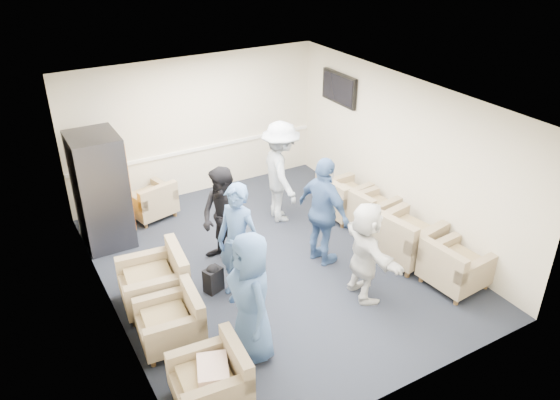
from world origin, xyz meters
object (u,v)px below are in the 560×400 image
armchair_right_midfar (367,210)px  armchair_left_near (214,381)px  armchair_right_near (453,268)px  vending_machine (101,190)px  person_front_left (251,297)px  armchair_right_far (344,199)px  armchair_right_midnear (403,239)px  person_mid_left (238,243)px  person_mid_right (324,212)px  person_back_right (281,172)px  armchair_left_mid (174,322)px  person_back_left (224,218)px  armchair_corner (152,202)px  person_front_right (366,251)px  armchair_left_far (158,282)px

armchair_right_midfar → armchair_left_near: bearing=112.2°
armchair_right_near → armchair_right_midfar: bearing=-4.0°
vending_machine → person_front_left: bearing=-75.8°
armchair_left_near → armchair_right_far: size_ratio=0.99×
armchair_right_midnear → armchair_right_far: bearing=-10.4°
person_mid_left → person_mid_right: (1.53, 0.13, 0.00)m
armchair_right_far → person_back_right: person_back_right is taller
armchair_left_mid → person_back_left: bearing=139.6°
armchair_left_near → person_back_right: person_back_right is taller
armchair_corner → person_back_left: size_ratio=0.55×
armchair_right_near → armchair_right_midnear: size_ratio=0.82×
armchair_right_near → vending_machine: 5.67m
armchair_right_midnear → person_front_left: (-3.06, -0.68, 0.50)m
person_mid_right → person_front_right: 1.05m
person_front_right → armchair_right_far: bearing=-19.3°
person_back_left → person_front_right: bearing=15.0°
person_back_left → person_mid_right: 1.53m
armchair_right_near → armchair_corner: size_ratio=0.97×
vending_machine → person_back_left: size_ratio=1.16×
armchair_right_near → person_front_left: bearing=80.8°
armchair_left_mid → person_mid_left: size_ratio=0.47×
armchair_left_near → armchair_right_midfar: bearing=124.9°
armchair_right_midfar → person_mid_right: size_ratio=0.52×
armchair_left_far → person_mid_left: bearing=75.8°
armchair_right_midfar → vending_machine: 4.52m
armchair_left_mid → armchair_right_far: bearing=118.3°
armchair_right_midnear → person_mid_right: (-1.14, 0.59, 0.52)m
person_front_left → person_front_right: bearing=102.2°
person_back_left → person_front_right: size_ratio=1.09×
vending_machine → person_back_right: size_ratio=1.04×
armchair_left_mid → person_mid_right: size_ratio=0.47×
armchair_right_midnear → armchair_right_near: bearing=179.8°
armchair_corner → person_mid_left: size_ratio=0.51×
armchair_left_far → person_back_right: 3.05m
armchair_left_far → person_front_left: person_front_left is taller
vending_machine → armchair_left_near: bearing=-87.6°
armchair_right_midfar → person_mid_left: size_ratio=0.52×
armchair_right_midnear → vending_machine: size_ratio=0.56×
armchair_corner → vending_machine: (-0.91, -0.42, 0.66)m
armchair_left_far → armchair_left_near: bearing=5.3°
armchair_right_far → person_mid_left: bearing=110.7°
armchair_right_far → armchair_right_midfar: bearing=-170.0°
armchair_right_midnear → person_back_left: person_back_left is taller
armchair_left_far → armchair_right_midfar: size_ratio=1.06×
person_back_right → person_front_right: bearing=-170.2°
armchair_left_mid → person_back_right: bearing=132.4°
person_back_left → person_back_right: (1.48, 0.83, 0.10)m
person_back_right → person_mid_left: bearing=147.0°
armchair_left_near → armchair_left_mid: 1.17m
armchair_right_midfar → armchair_right_near: bearing=172.8°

